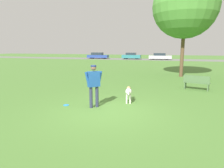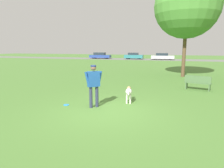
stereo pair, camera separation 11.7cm
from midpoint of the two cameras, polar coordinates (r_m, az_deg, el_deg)
name	(u,v)px [view 1 (the left image)]	position (r m, az deg, el deg)	size (l,w,h in m)	color
ground_plane	(107,111)	(7.68, -1.95, -7.85)	(120.00, 120.00, 0.00)	#4C7A33
far_road_strip	(159,60)	(41.33, 13.27, 6.80)	(120.00, 6.00, 0.01)	slate
person	(94,82)	(8.00, -5.65, 0.48)	(0.60, 0.58, 1.72)	#2D334C
dog	(129,92)	(8.83, 4.38, -2.33)	(0.38, 0.93, 0.66)	silver
frisbee	(66,105)	(8.69, -13.35, -5.89)	(0.24, 0.24, 0.02)	#268CE5
tree_mid_center	(185,6)	(17.83, 20.00, 20.25)	(5.12, 5.12, 8.21)	brown
parked_car_blue	(98,56)	(43.97, -4.17, 8.09)	(4.62, 1.93, 1.34)	#284293
parked_car_teal	(131,56)	(42.23, 5.47, 7.99)	(3.89, 1.93, 1.33)	teal
parked_car_silver	(160,56)	(41.07, 13.47, 7.66)	(4.48, 1.95, 1.31)	#B7B7BC
park_bench	(196,82)	(12.34, 22.73, 0.48)	(1.46, 0.79, 0.84)	#4C6B42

